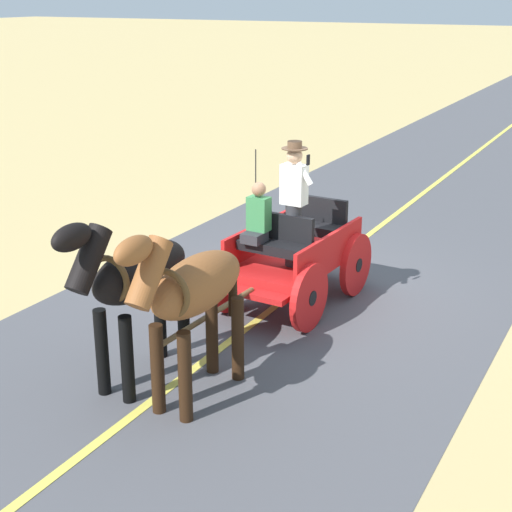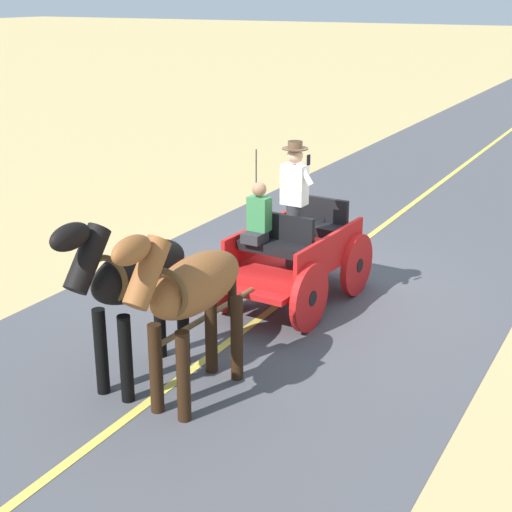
% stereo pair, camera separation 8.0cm
% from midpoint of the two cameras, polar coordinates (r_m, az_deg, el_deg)
% --- Properties ---
extents(ground_plane, '(200.00, 200.00, 0.00)m').
position_cam_midpoint_polar(ground_plane, '(12.03, 3.55, -2.41)').
color(ground_plane, tan).
extents(road_surface, '(6.41, 160.00, 0.01)m').
position_cam_midpoint_polar(road_surface, '(12.03, 3.55, -2.40)').
color(road_surface, '#4C4C51').
rests_on(road_surface, ground).
extents(road_centre_stripe, '(0.12, 160.00, 0.00)m').
position_cam_midpoint_polar(road_centre_stripe, '(12.02, 3.55, -2.37)').
color(road_centre_stripe, '#DBCC4C').
rests_on(road_centre_stripe, road_surface).
extents(horse_drawn_carriage, '(1.53, 4.51, 2.50)m').
position_cam_midpoint_polar(horse_drawn_carriage, '(11.13, 2.95, 0.27)').
color(horse_drawn_carriage, red).
rests_on(horse_drawn_carriage, ground).
extents(horse_near_side, '(0.60, 2.13, 2.21)m').
position_cam_midpoint_polar(horse_near_side, '(8.36, -4.64, -2.61)').
color(horse_near_side, brown).
rests_on(horse_near_side, ground).
extents(horse_off_side, '(0.61, 2.13, 2.21)m').
position_cam_midpoint_polar(horse_off_side, '(8.82, -8.82, -1.59)').
color(horse_off_side, black).
rests_on(horse_off_side, ground).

